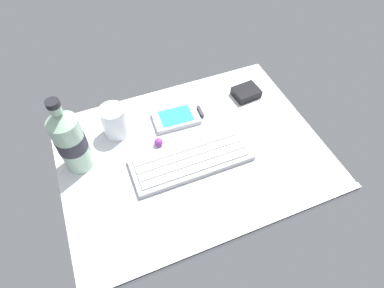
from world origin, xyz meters
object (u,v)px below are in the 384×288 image
at_px(water_bottle, 70,140).
at_px(trackball_mouse, 159,142).
at_px(juice_cup, 115,122).
at_px(handheld_device, 178,117).
at_px(keyboard, 191,159).
at_px(charger_block, 246,93).

height_order(water_bottle, trackball_mouse, water_bottle).
xyz_separation_m(juice_cup, trackball_mouse, (0.09, -0.08, -0.03)).
height_order(handheld_device, trackball_mouse, trackball_mouse).
xyz_separation_m(keyboard, juice_cup, (-0.14, 0.16, 0.03)).
bearing_deg(juice_cup, water_bottle, -149.48).
bearing_deg(juice_cup, handheld_device, -5.21).
relative_size(keyboard, water_bottle, 1.40).
distance_m(keyboard, handheld_device, 0.14).
bearing_deg(charger_block, water_bottle, -172.93).
height_order(juice_cup, water_bottle, water_bottle).
bearing_deg(water_bottle, juice_cup, 30.52).
relative_size(handheld_device, trackball_mouse, 5.95).
distance_m(handheld_device, water_bottle, 0.28).
bearing_deg(handheld_device, trackball_mouse, -139.72).
xyz_separation_m(keyboard, trackball_mouse, (-0.06, 0.08, 0.00)).
xyz_separation_m(keyboard, water_bottle, (-0.25, 0.09, 0.08)).
distance_m(juice_cup, charger_block, 0.37).
height_order(water_bottle, charger_block, water_bottle).
bearing_deg(charger_block, keyboard, -146.31).
xyz_separation_m(keyboard, handheld_device, (0.02, 0.14, -0.00)).
bearing_deg(handheld_device, juice_cup, 174.79).
relative_size(handheld_device, charger_block, 1.87).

